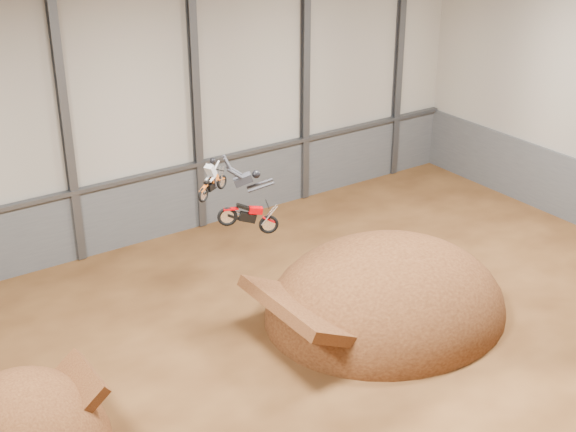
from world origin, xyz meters
The scene contains 12 objects.
floor centered at (0.00, 0.00, 0.00)m, with size 40.00×40.00×0.00m, color #462812.
back_wall centered at (0.00, 15.00, 7.00)m, with size 40.00×0.10×14.00m, color #ADA69A.
ceiling centered at (0.00, 0.00, 14.00)m, with size 40.00×40.00×0.00m, color black.
lower_band_back centered at (0.00, 14.90, 1.75)m, with size 39.80×0.18×3.50m, color #53565B.
steel_rail centered at (0.00, 14.75, 3.55)m, with size 39.80×0.35×0.20m, color #47494F.
steel_column_2 centered at (-3.33, 14.80, 7.00)m, with size 0.40×0.36×13.90m, color #47494F.
steel_column_3 centered at (3.33, 14.80, 7.00)m, with size 0.40×0.36×13.90m, color #47494F.
steel_column_4 centered at (10.00, 14.80, 7.00)m, with size 0.40×0.36×13.90m, color #47494F.
steel_column_5 centered at (16.67, 14.80, 7.00)m, with size 0.40×0.36×13.90m, color #47494F.
landing_ramp centered at (5.65, 2.64, 0.00)m, with size 10.84×9.59×6.25m, color #402010.
fmx_rider_a centered at (-0.36, 6.62, 6.41)m, with size 1.89×0.72×1.71m, color #BF5316, non-canonical shape.
fmx_rider_b centered at (-0.53, 3.88, 6.50)m, with size 3.13×0.89×2.68m, color #CC0006, non-canonical shape.
Camera 1 is at (-14.59, -19.48, 18.24)m, focal length 50.00 mm.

